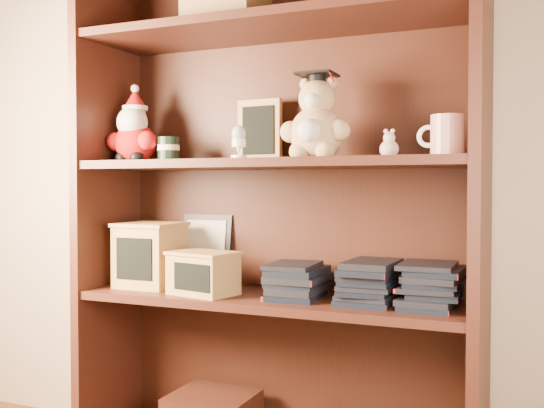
{
  "coord_description": "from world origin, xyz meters",
  "views": [
    {
      "loc": [
        0.9,
        -0.41,
        0.88
      ],
      "look_at": [
        0.16,
        1.3,
        0.82
      ],
      "focal_mm": 42.0,
      "sensor_mm": 36.0,
      "label": 1
    }
  ],
  "objects_px": {
    "bookcase": "(278,217)",
    "teacher_mug": "(446,136)",
    "grad_teddy_bear": "(316,125)",
    "treats_box": "(151,254)"
  },
  "relations": [
    {
      "from": "bookcase",
      "to": "teacher_mug",
      "type": "bearing_deg",
      "value": -5.78
    },
    {
      "from": "grad_teddy_bear",
      "to": "treats_box",
      "type": "xyz_separation_m",
      "value": [
        -0.56,
        0.01,
        -0.39
      ]
    },
    {
      "from": "grad_teddy_bear",
      "to": "teacher_mug",
      "type": "height_order",
      "value": "grad_teddy_bear"
    },
    {
      "from": "grad_teddy_bear",
      "to": "teacher_mug",
      "type": "xyz_separation_m",
      "value": [
        0.36,
        0.01,
        -0.04
      ]
    },
    {
      "from": "teacher_mug",
      "to": "treats_box",
      "type": "distance_m",
      "value": 0.99
    },
    {
      "from": "grad_teddy_bear",
      "to": "teacher_mug",
      "type": "relative_size",
      "value": 2.02
    },
    {
      "from": "grad_teddy_bear",
      "to": "treats_box",
      "type": "bearing_deg",
      "value": 179.32
    },
    {
      "from": "bookcase",
      "to": "grad_teddy_bear",
      "type": "height_order",
      "value": "bookcase"
    },
    {
      "from": "teacher_mug",
      "to": "bookcase",
      "type": "bearing_deg",
      "value": 174.22
    },
    {
      "from": "teacher_mug",
      "to": "treats_box",
      "type": "bearing_deg",
      "value": -179.94
    }
  ]
}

